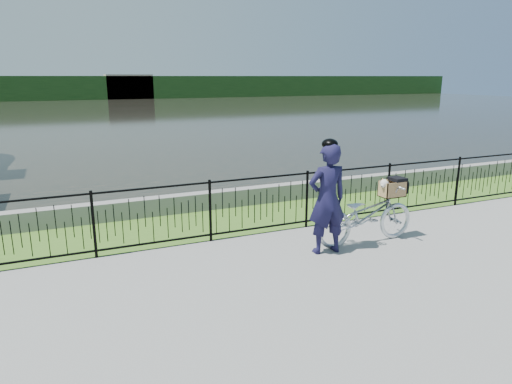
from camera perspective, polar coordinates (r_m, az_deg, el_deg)
name	(u,v)px	position (r m, az deg, el deg)	size (l,w,h in m)	color
ground	(301,264)	(7.47, 5.66, -8.93)	(120.00, 120.00, 0.00)	gray
grass_strip	(241,219)	(9.67, -1.84, -3.37)	(60.00, 2.00, 0.01)	#456F22
water	(102,114)	(39.23, -18.74, 9.22)	(120.00, 120.00, 0.00)	black
quay_wall	(225,199)	(10.52, -3.86, -0.84)	(60.00, 0.30, 0.40)	gray
fence	(261,205)	(8.63, 0.59, -1.60)	(14.00, 0.06, 1.15)	black
far_treeline	(81,88)	(66.08, -21.05, 12.09)	(120.00, 6.00, 3.00)	#22471B
far_building_right	(129,87)	(65.17, -15.60, 12.57)	(6.00, 3.00, 3.20)	gray
bicycle_rig	(366,214)	(8.40, 13.61, -2.73)	(2.00, 0.70, 1.17)	silver
cyclist	(327,198)	(7.71, 8.89, -0.74)	(0.71, 0.49, 1.95)	#151334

